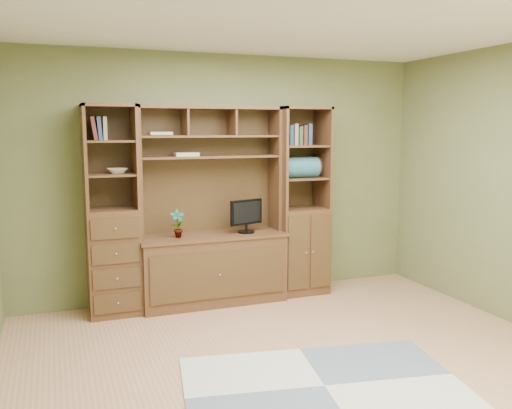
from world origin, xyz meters
name	(u,v)px	position (x,y,z in m)	size (l,w,h in m)	color
room	(306,199)	(0.00, 0.00, 1.30)	(4.60, 4.10, 2.64)	tan
center_hutch	(212,206)	(-0.22, 1.73, 1.02)	(1.54, 0.53, 2.05)	#51321C
left_tower	(112,211)	(-1.22, 1.77, 1.02)	(0.50, 0.45, 2.05)	#51321C
right_tower	(301,201)	(0.80, 1.77, 1.02)	(0.55, 0.45, 2.05)	#51321C
rug	(324,386)	(-0.01, -0.37, 0.01)	(1.98, 1.32, 0.01)	#959A9A
monitor	(246,210)	(0.14, 1.70, 0.97)	(0.40, 0.18, 0.48)	black
orchid	(178,224)	(-0.60, 1.70, 0.87)	(0.15, 0.10, 0.29)	#935C32
magazines	(186,154)	(-0.47, 1.82, 1.56)	(0.24, 0.17, 0.04)	beige
bowl	(117,171)	(-1.16, 1.77, 1.41)	(0.20, 0.20, 0.05)	silver
blanket_teal	(301,167)	(0.77, 1.73, 1.40)	(0.38, 0.22, 0.22)	#285E6B
blanket_red	(308,166)	(0.92, 1.85, 1.40)	(0.39, 0.22, 0.22)	brown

